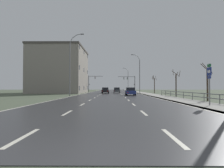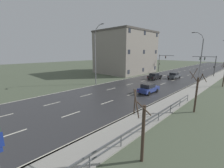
{
  "view_description": "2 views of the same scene",
  "coord_description": "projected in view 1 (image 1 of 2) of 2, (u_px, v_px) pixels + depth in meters",
  "views": [
    {
      "loc": [
        0.48,
        -3.6,
        1.58
      ],
      "look_at": [
        0.07,
        58.85,
        2.77
      ],
      "focal_mm": 28.87,
      "sensor_mm": 36.0,
      "label": 1
    },
    {
      "loc": [
        15.78,
        10.78,
        6.59
      ],
      "look_at": [
        0.0,
        26.87,
        1.64
      ],
      "focal_mm": 23.56,
      "sensor_mm": 36.0,
      "label": 2
    }
  ],
  "objects": [
    {
      "name": "car_mid_centre",
      "position": [
        117.0,
        90.0,
        51.15
      ],
      "size": [
        1.85,
        4.1,
        1.57
      ],
      "rotation": [
        0.0,
        0.0,
        0.0
      ],
      "color": "#474C51",
      "rests_on": "ground"
    },
    {
      "name": "traffic_signal_right",
      "position": [
        130.0,
        81.0,
        61.71
      ],
      "size": [
        5.87,
        0.36,
        5.51
      ],
      "color": "#38383A",
      "rests_on": "ground"
    },
    {
      "name": "guardrail",
      "position": [
        192.0,
        95.0,
        21.25
      ],
      "size": [
        0.07,
        27.23,
        1.0
      ],
      "color": "#515459",
      "rests_on": "ground"
    },
    {
      "name": "brick_building",
      "position": [
        61.0,
        71.0,
        51.96
      ],
      "size": [
        13.82,
        16.66,
        12.85
      ],
      "color": "gray",
      "rests_on": "ground"
    },
    {
      "name": "bare_tree_far",
      "position": [
        154.0,
        84.0,
        48.92
      ],
      "size": [
        1.25,
        1.3,
        4.85
      ],
      "color": "#423328",
      "rests_on": "ground"
    },
    {
      "name": "bare_tree_near",
      "position": [
        207.0,
        83.0,
        21.15
      ],
      "size": [
        1.31,
        0.96,
        4.5
      ],
      "color": "#423328",
      "rests_on": "ground"
    },
    {
      "name": "sidewalk_right",
      "position": [
        136.0,
        92.0,
        63.51
      ],
      "size": [
        3.0,
        120.0,
        0.12
      ],
      "color": "gray",
      "rests_on": "ground"
    },
    {
      "name": "traffic_signal_left",
      "position": [
        91.0,
        81.0,
        61.27
      ],
      "size": [
        4.98,
        0.36,
        5.65
      ],
      "color": "#38383A",
      "rests_on": "ground"
    },
    {
      "name": "street_lamp_distant",
      "position": [
        128.0,
        80.0,
        85.84
      ],
      "size": [
        2.54,
        0.24,
        10.86
      ],
      "color": "slate",
      "rests_on": "ground"
    },
    {
      "name": "highway_sign",
      "position": [
        209.0,
        79.0,
        14.78
      ],
      "size": [
        0.09,
        0.68,
        3.53
      ],
      "color": "slate",
      "rests_on": "ground"
    },
    {
      "name": "street_lamp_left_bank",
      "position": [
        71.0,
        65.0,
        33.53
      ],
      "size": [
        2.68,
        0.24,
        11.65
      ],
      "color": "slate",
      "rests_on": "ground"
    },
    {
      "name": "street_lamp_midground",
      "position": [
        139.0,
        74.0,
        48.4
      ],
      "size": [
        2.36,
        0.24,
        10.51
      ],
      "color": "slate",
      "rests_on": "ground"
    },
    {
      "name": "ground_plane",
      "position": [
        112.0,
        93.0,
        51.56
      ],
      "size": [
        160.0,
        160.0,
        0.12
      ],
      "color": "#4C5642"
    },
    {
      "name": "road_asphalt_strip",
      "position": [
        112.0,
        92.0,
        63.56
      ],
      "size": [
        14.0,
        120.0,
        0.03
      ],
      "color": "#303033",
      "rests_on": "ground"
    },
    {
      "name": "bare_tree_mid",
      "position": [
        176.0,
        83.0,
        31.7
      ],
      "size": [
        1.6,
        1.54,
        4.86
      ],
      "color": "#423328",
      "rests_on": "ground"
    },
    {
      "name": "car_far_right",
      "position": [
        105.0,
        90.0,
        46.85
      ],
      "size": [
        1.9,
        4.13,
        1.57
      ],
      "rotation": [
        0.0,
        0.0,
        -0.02
      ],
      "color": "black",
      "rests_on": "ground"
    },
    {
      "name": "car_near_left",
      "position": [
        130.0,
        91.0,
        34.99
      ],
      "size": [
        1.84,
        4.1,
        1.57
      ],
      "rotation": [
        0.0,
        0.0,
        0.0
      ],
      "color": "navy",
      "rests_on": "ground"
    }
  ]
}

